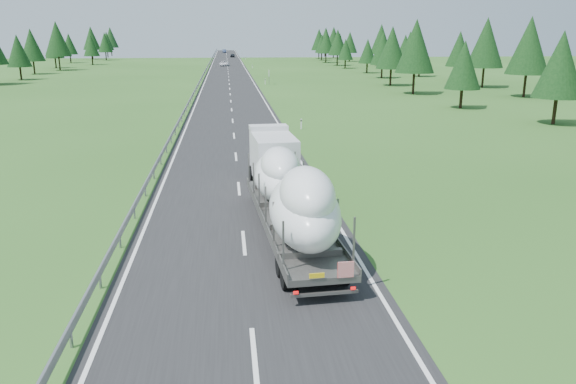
{
  "coord_description": "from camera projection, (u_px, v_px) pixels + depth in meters",
  "views": [
    {
      "loc": [
        -0.57,
        -23.19,
        8.87
      ],
      "look_at": [
        2.1,
        1.38,
        1.88
      ],
      "focal_mm": 35.0,
      "sensor_mm": 36.0,
      "label": 1
    }
  ],
  "objects": [
    {
      "name": "distant_car_blue",
      "position": [
        224.0,
        51.0,
        270.2
      ],
      "size": [
        1.85,
        4.89,
        1.59
      ],
      "primitive_type": "imported",
      "rotation": [
        0.0,
        0.0,
        0.03
      ],
      "color": "#172440",
      "rests_on": "ground"
    },
    {
      "name": "tree_line_right",
      "position": [
        427.0,
        45.0,
        110.1
      ],
      "size": [
        28.44,
        256.52,
        12.24
      ],
      "color": "black",
      "rests_on": "ground"
    },
    {
      "name": "highway_sign",
      "position": [
        269.0,
        74.0,
        101.44
      ],
      "size": [
        0.08,
        0.9,
        2.6
      ],
      "color": "slate",
      "rests_on": "ground"
    },
    {
      "name": "guardrail",
      "position": [
        204.0,
        74.0,
        119.55
      ],
      "size": [
        0.1,
        400.0,
        0.76
      ],
      "color": "slate",
      "rests_on": "ground"
    },
    {
      "name": "ground",
      "position": [
        244.0,
        243.0,
        24.65
      ],
      "size": [
        400.0,
        400.0,
        0.0
      ],
      "primitive_type": "plane",
      "color": "#27521B",
      "rests_on": "ground"
    },
    {
      "name": "distant_van",
      "position": [
        224.0,
        63.0,
        159.94
      ],
      "size": [
        2.64,
        5.14,
        1.39
      ],
      "primitive_type": "imported",
      "rotation": [
        0.0,
        0.0,
        -0.07
      ],
      "color": "white",
      "rests_on": "ground"
    },
    {
      "name": "road_surface",
      "position": [
        229.0,
        77.0,
        120.32
      ],
      "size": [
        10.0,
        400.0,
        0.02
      ],
      "primitive_type": "cube",
      "color": "black",
      "rests_on": "ground"
    },
    {
      "name": "marker_posts",
      "position": [
        248.0,
        62.0,
        173.46
      ],
      "size": [
        0.13,
        350.08,
        1.0
      ],
      "color": "silver",
      "rests_on": "ground"
    },
    {
      "name": "distant_car_dark",
      "position": [
        233.0,
        55.0,
        218.35
      ],
      "size": [
        1.97,
        4.26,
        1.41
      ],
      "primitive_type": "imported",
      "rotation": [
        0.0,
        0.0,
        -0.07
      ],
      "color": "black",
      "rests_on": "ground"
    },
    {
      "name": "boat_truck",
      "position": [
        287.0,
        183.0,
        26.19
      ],
      "size": [
        3.39,
        18.32,
        4.13
      ],
      "color": "silver",
      "rests_on": "ground"
    }
  ]
}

